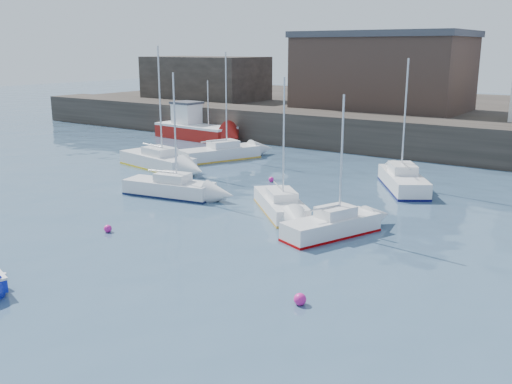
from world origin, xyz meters
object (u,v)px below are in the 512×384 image
Objects in this scene: sailboat_b at (280,204)px; sailboat_e at (157,160)px; buoy_mid at (300,305)px; buoy_far at (271,182)px; sailboat_f at (403,180)px; buoy_near at (108,232)px; sailboat_c at (332,225)px; sailboat_h at (220,153)px; fishing_boat at (195,127)px; sailboat_a at (170,188)px.

sailboat_b is 14.87m from sailboat_e.
buoy_mid is 1.25× the size of buoy_far.
sailboat_e is at bearing 160.72° from sailboat_b.
sailboat_f is 18.78m from buoy_mid.
sailboat_e is 18.13m from sailboat_f.
buoy_near is at bearing -93.01° from buoy_far.
buoy_mid is at bearing -53.94° from buoy_far.
sailboat_b is at bearing 154.22° from sailboat_c.
sailboat_f is at bearing 92.91° from sailboat_c.
buoy_far is at bearing 126.94° from sailboat_b.
buoy_mid is at bearing -46.15° from sailboat_h.
sailboat_a is (13.70, -18.42, -0.60)m from fishing_boat.
sailboat_e reaches higher than sailboat_f.
buoy_near is (-8.79, -16.77, -0.58)m from sailboat_f.
sailboat_b is 0.82× the size of sailboat_e.
sailboat_c is 19.49m from sailboat_e.
buoy_mid is at bearing -80.34° from sailboat_f.
sailboat_h is (1.86, 5.32, -0.03)m from sailboat_e.
fishing_boat is 14.63m from sailboat_e.
fishing_boat is 1.00× the size of sailboat_e.
fishing_boat reaches higher than buoy_far.
fishing_boat is 23.03× the size of buoy_near.
fishing_boat is 20.50m from buoy_far.
sailboat_f is (17.66, 4.10, -0.01)m from sailboat_e.
buoy_near is at bearing -123.63° from sailboat_b.
sailboat_a is 0.83× the size of sailboat_e.
sailboat_c is at bearing -20.82° from sailboat_e.
fishing_boat is 39.01m from buoy_mid.
sailboat_b is 0.90× the size of sailboat_f.
buoy_far is (9.59, 1.00, -0.58)m from sailboat_e.
buoy_mid reaches higher than buoy_near.
sailboat_c reaches higher than buoy_far.
sailboat_a is 7.40m from buoy_near.
buoy_far is at bearing 5.96° from sailboat_e.
buoy_far is (7.73, -4.32, -0.55)m from sailboat_h.
sailboat_c is at bearing 109.11° from buoy_mid.
sailboat_a is at bearing -138.73° from sailboat_f.
sailboat_e reaches higher than buoy_near.
fishing_boat is 27.61m from sailboat_b.
sailboat_c is 10.98m from buoy_near.
sailboat_h is at bearing 133.85° from buoy_mid.
sailboat_f reaches higher than sailboat_b.
sailboat_f is at bearing 68.09° from sailboat_b.
buoy_mid is at bearing -31.38° from sailboat_a.
sailboat_e reaches higher than sailboat_c.
fishing_boat is at bearing 160.82° from sailboat_f.
sailboat_a is at bearing -41.11° from sailboat_e.
sailboat_b is 9.34m from buoy_near.
sailboat_b is 7.41m from buoy_far.
sailboat_b is 16.38× the size of buoy_mid.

